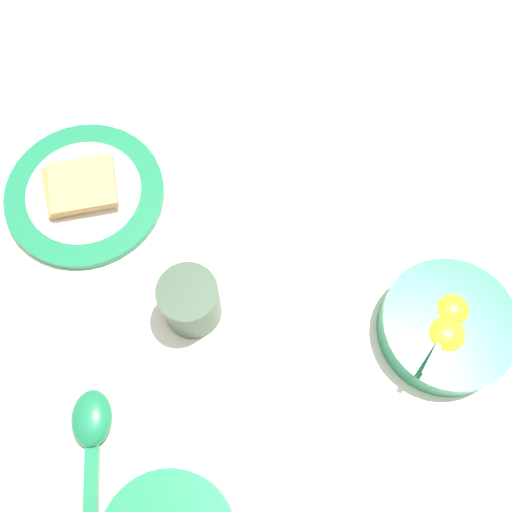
% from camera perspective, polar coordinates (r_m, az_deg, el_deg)
% --- Properties ---
extents(ground_plane, '(3.00, 3.00, 0.00)m').
position_cam_1_polar(ground_plane, '(0.81, 0.88, -2.93)').
color(ground_plane, silver).
extents(egg_bowl, '(0.17, 0.17, 0.07)m').
position_cam_1_polar(egg_bowl, '(0.81, 17.72, -6.41)').
color(egg_bowl, '#196B42').
rests_on(egg_bowl, ground_plane).
extents(toast_plate, '(0.23, 0.23, 0.02)m').
position_cam_1_polar(toast_plate, '(0.89, -15.99, 5.69)').
color(toast_plate, '#196B42').
rests_on(toast_plate, ground_plane).
extents(toast_sandwich, '(0.10, 0.11, 0.02)m').
position_cam_1_polar(toast_sandwich, '(0.87, -16.41, 6.43)').
color(toast_sandwich, '#9E7042').
rests_on(toast_sandwich, toast_plate).
extents(soup_spoon, '(0.15, 0.07, 0.03)m').
position_cam_1_polar(soup_spoon, '(0.78, -15.38, -15.49)').
color(soup_spoon, '#196B42').
rests_on(soup_spoon, ground_plane).
extents(drinking_cup, '(0.08, 0.08, 0.09)m').
position_cam_1_polar(drinking_cup, '(0.76, -6.20, -4.58)').
color(drinking_cup, '#334733').
rests_on(drinking_cup, ground_plane).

